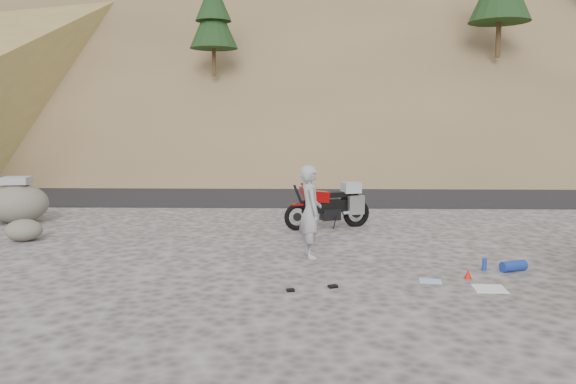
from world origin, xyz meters
name	(u,v)px	position (x,y,z in m)	size (l,w,h in m)	color
ground	(320,258)	(0.00, 0.00, 0.00)	(140.00, 140.00, 0.00)	#484543
road	(312,192)	(0.00, 9.00, 0.00)	(120.00, 7.00, 0.05)	black
hillside	(306,19)	(-0.05, 40.88, 11.08)	(120.00, 73.00, 46.72)	brown
motorcycle	(332,205)	(0.34, 2.75, 0.52)	(1.97, 1.01, 1.23)	black
man	(310,257)	(-0.18, 0.09, 0.00)	(0.60, 0.39, 1.65)	#97979C
boulder	(18,203)	(-7.05, 3.22, 0.48)	(1.54, 1.36, 1.10)	#58534B
small_rock	(24,230)	(-5.95, 1.28, 0.22)	(0.86, 0.81, 0.44)	#58534B
gear_white_cloth	(490,289)	(2.40, -1.74, 0.01)	(0.45, 0.40, 0.01)	white
gear_blue_mat	(513,266)	(3.10, -0.77, 0.09)	(0.18, 0.18, 0.44)	navy
gear_bottle	(484,265)	(2.64, -0.75, 0.10)	(0.07, 0.07, 0.20)	navy
gear_funnel	(468,274)	(2.24, -1.22, 0.08)	(0.12, 0.12, 0.15)	red
gear_glove_a	(333,286)	(0.13, -1.73, 0.02)	(0.13, 0.09, 0.04)	black
gear_glove_b	(290,290)	(-0.49, -1.92, 0.02)	(0.11, 0.08, 0.04)	black
gear_blue_cloth	(430,281)	(1.63, -1.38, 0.01)	(0.33, 0.24, 0.01)	#90BEDE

